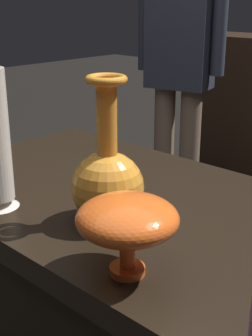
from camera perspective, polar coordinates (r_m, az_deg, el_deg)
The scene contains 3 objects.
vase_centerpiece at distance 0.97m, azimuth -2.20°, elevation -1.45°, with size 0.15×0.15×0.30m.
vase_left_accent at distance 0.78m, azimuth 0.16°, elevation -6.23°, with size 0.17×0.17×0.14m.
visitor_near_left at distance 2.51m, azimuth 6.39°, elevation 12.83°, with size 0.46×0.25×1.60m.
Camera 1 is at (0.65, -0.75, 1.24)m, focal length 51.43 mm.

